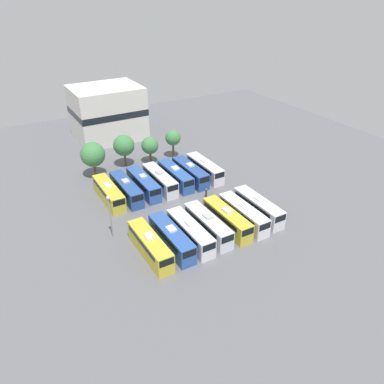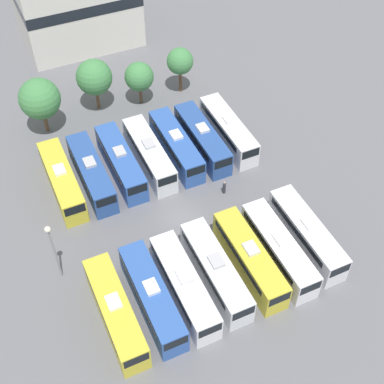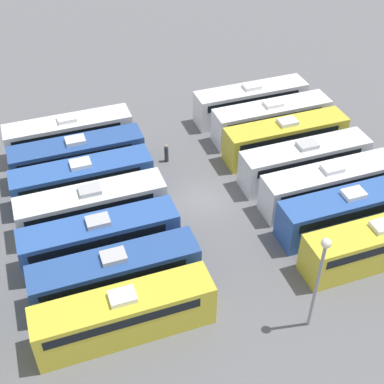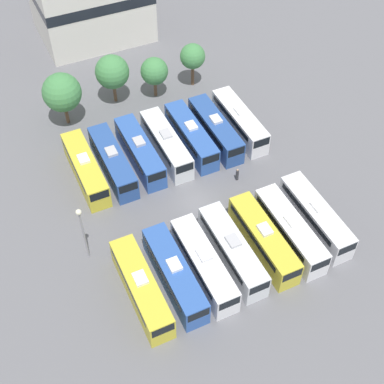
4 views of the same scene
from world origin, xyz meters
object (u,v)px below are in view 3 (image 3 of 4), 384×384
at_px(bus_6, 250,101).
at_px(bus_0, 378,243).
at_px(bus_2, 329,185).
at_px(bus_8, 115,274).
at_px(bus_12, 78,156).
at_px(bus_1, 349,210).
at_px(bus_3, 304,161).
at_px(bus_7, 124,314).
at_px(bus_5, 271,119).
at_px(worker_person, 166,154).
at_px(bus_10, 92,207).
at_px(bus_9, 100,238).
at_px(bus_11, 83,180).
at_px(bus_13, 69,135).
at_px(light_pole, 320,269).
at_px(bus_4, 285,138).

bearing_deg(bus_6, bus_0, -179.01).
relative_size(bus_2, bus_8, 1.00).
bearing_deg(bus_12, bus_2, -120.08).
relative_size(bus_1, bus_8, 1.00).
relative_size(bus_3, bus_7, 1.00).
bearing_deg(bus_0, bus_5, -0.39).
bearing_deg(bus_5, worker_person, 93.91).
distance_m(bus_1, bus_2, 3.17).
bearing_deg(bus_10, bus_7, 179.38).
xyz_separation_m(bus_1, worker_person, (12.74, 10.27, -0.95)).
relative_size(bus_1, bus_9, 1.00).
height_order(bus_1, bus_10, same).
relative_size(bus_5, bus_11, 1.00).
bearing_deg(bus_1, bus_12, 52.69).
bearing_deg(bus_9, bus_11, -0.60).
bearing_deg(bus_13, bus_6, -90.34).
bearing_deg(light_pole, bus_1, -45.44).
xyz_separation_m(bus_5, bus_7, (-17.04, 18.22, 0.00)).
relative_size(bus_1, light_pole, 1.46).
height_order(bus_5, bus_6, same).
bearing_deg(bus_11, bus_8, -179.03).
relative_size(bus_2, worker_person, 6.37).
bearing_deg(bus_11, light_pole, -147.37).
distance_m(bus_6, bus_12, 17.84).
xyz_separation_m(bus_2, bus_12, (10.41, 17.97, 0.00)).
xyz_separation_m(bus_6, bus_13, (0.10, 17.61, 0.00)).
bearing_deg(bus_0, bus_8, 79.41).
distance_m(bus_1, worker_person, 16.39).
bearing_deg(worker_person, bus_10, 127.67).
relative_size(bus_13, worker_person, 6.37).
height_order(bus_10, bus_11, same).
bearing_deg(bus_3, bus_8, 111.13).
bearing_deg(bus_3, bus_12, 68.46).
xyz_separation_m(bus_7, bus_10, (10.39, -0.11, 0.00)).
height_order(bus_8, bus_13, same).
height_order(bus_0, bus_9, same).
distance_m(bus_6, bus_13, 17.61).
relative_size(bus_2, bus_4, 1.00).
bearing_deg(bus_13, bus_2, -127.69).
xyz_separation_m(bus_11, bus_12, (3.33, -0.19, 0.00)).
xyz_separation_m(bus_9, light_pole, (-10.26, -11.06, 3.40)).
distance_m(bus_2, bus_7, 19.43).
xyz_separation_m(bus_0, bus_1, (3.59, 0.04, 0.00)).
distance_m(bus_0, bus_5, 17.04).
bearing_deg(worker_person, bus_11, 107.80).
distance_m(bus_7, bus_10, 10.39).
xyz_separation_m(bus_4, bus_6, (6.79, 0.30, 0.00)).
height_order(bus_11, bus_12, same).
distance_m(bus_5, worker_person, 10.49).
height_order(bus_10, bus_13, same).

